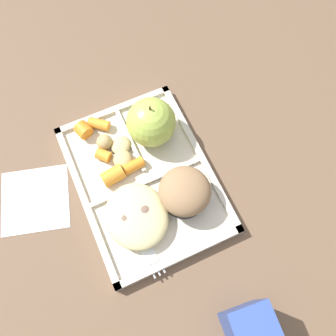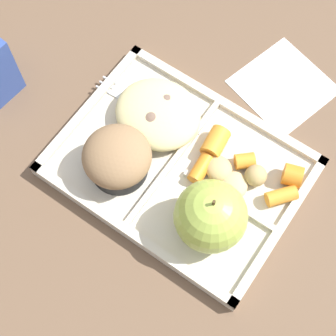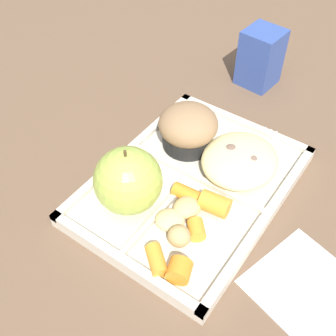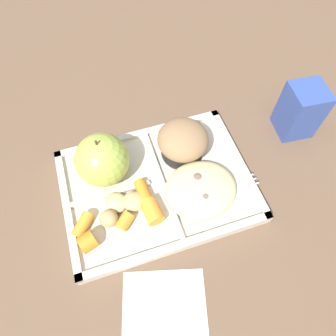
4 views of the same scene
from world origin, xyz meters
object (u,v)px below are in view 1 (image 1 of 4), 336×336
Objects in this scene: green_apple at (151,122)px; plastic_fork at (141,240)px; milk_carton at (249,328)px; lunch_tray at (144,179)px; bran_muffin at (185,192)px.

plastic_fork is (0.17, -0.09, -0.04)m from green_apple.
milk_carton is (0.35, -0.00, -0.01)m from green_apple.
plastic_fork is (0.10, -0.05, 0.01)m from lunch_tray.
plastic_fork is 1.59× the size of milk_carton.
bran_muffin is 0.86× the size of milk_carton.
lunch_tray reaches higher than plastic_fork.
green_apple reaches higher than lunch_tray.
milk_carton is (0.28, 0.04, 0.04)m from lunch_tray.
milk_carton reaches higher than plastic_fork.
green_apple is 1.10× the size of bran_muffin.
bran_muffin is at bearing 111.22° from plastic_fork.
lunch_tray is 0.10m from green_apple.
lunch_tray is 0.08m from bran_muffin.
milk_carton is (0.18, 0.09, 0.03)m from plastic_fork.
bran_muffin is 0.10m from plastic_fork.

